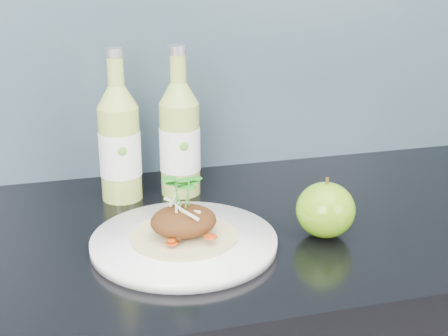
{
  "coord_description": "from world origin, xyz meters",
  "views": [
    {
      "loc": [
        -0.24,
        0.78,
        1.33
      ],
      "look_at": [
        0.01,
        1.69,
        1.0
      ],
      "focal_mm": 50.0,
      "sensor_mm": 36.0,
      "label": 1
    }
  ],
  "objects_px": {
    "dinner_plate": "(184,242)",
    "cider_bottle_right": "(180,139)",
    "green_apple": "(326,210)",
    "cider_bottle_left": "(120,144)"
  },
  "relations": [
    {
      "from": "dinner_plate",
      "to": "cider_bottle_right",
      "type": "bearing_deg",
      "value": 79.54
    },
    {
      "from": "dinner_plate",
      "to": "cider_bottle_left",
      "type": "relative_size",
      "value": 1.33
    },
    {
      "from": "green_apple",
      "to": "dinner_plate",
      "type": "bearing_deg",
      "value": 174.77
    },
    {
      "from": "dinner_plate",
      "to": "cider_bottle_right",
      "type": "distance_m",
      "value": 0.25
    },
    {
      "from": "green_apple",
      "to": "cider_bottle_right",
      "type": "xyz_separation_m",
      "value": [
        -0.18,
        0.24,
        0.06
      ]
    },
    {
      "from": "dinner_plate",
      "to": "green_apple",
      "type": "relative_size",
      "value": 3.43
    },
    {
      "from": "dinner_plate",
      "to": "cider_bottle_left",
      "type": "distance_m",
      "value": 0.25
    },
    {
      "from": "dinner_plate",
      "to": "cider_bottle_right",
      "type": "height_order",
      "value": "cider_bottle_right"
    },
    {
      "from": "cider_bottle_right",
      "to": "dinner_plate",
      "type": "bearing_deg",
      "value": -119.87
    },
    {
      "from": "green_apple",
      "to": "cider_bottle_left",
      "type": "relative_size",
      "value": 0.39
    }
  ]
}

